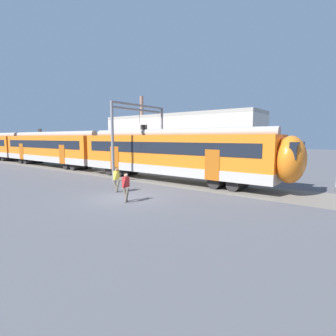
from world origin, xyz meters
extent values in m
plane|color=#515156|center=(0.00, 0.00, 0.00)|extent=(160.00, 160.00, 0.00)
cube|color=slate|center=(-13.08, 6.78, 0.01)|extent=(80.00, 4.40, 0.01)
cube|color=#B2ADA8|center=(-2.08, 6.78, 1.05)|extent=(18.00, 3.06, 0.70)
cube|color=orange|center=(-2.08, 6.78, 2.60)|extent=(18.00, 3.00, 2.40)
cube|color=black|center=(-2.08, 5.26, 2.80)|extent=(16.56, 0.03, 0.90)
cube|color=#AC5413|center=(2.87, 5.26, 1.75)|extent=(1.10, 0.04, 2.10)
cube|color=#AC5413|center=(-7.03, 5.26, 1.75)|extent=(1.10, 0.04, 2.10)
cylinder|color=gray|center=(-2.08, 6.78, 3.98)|extent=(17.64, 0.70, 0.70)
cube|color=black|center=(-4.78, 6.78, 4.53)|extent=(0.70, 0.12, 0.40)
cylinder|color=black|center=(4.20, 6.78, 0.45)|extent=(0.90, 2.40, 0.90)
cylinder|color=black|center=(2.80, 6.78, 0.45)|extent=(0.90, 2.40, 0.90)
cylinder|color=black|center=(-6.96, 6.78, 0.45)|extent=(0.90, 2.40, 0.90)
cylinder|color=black|center=(-8.36, 6.78, 0.45)|extent=(0.90, 2.40, 0.90)
ellipsoid|color=orange|center=(7.47, 6.78, 2.25)|extent=(1.80, 2.85, 2.95)
cube|color=black|center=(7.82, 6.78, 2.85)|extent=(0.40, 2.40, 1.00)
cube|color=#B2ADA8|center=(-20.68, 6.78, 1.05)|extent=(18.00, 3.06, 0.70)
cube|color=orange|center=(-20.68, 6.78, 2.60)|extent=(18.00, 3.00, 2.40)
cube|color=black|center=(-20.68, 5.26, 2.80)|extent=(16.56, 0.03, 0.90)
cube|color=#AC5413|center=(-15.73, 5.26, 1.75)|extent=(1.10, 0.04, 2.10)
cube|color=#AC5413|center=(-25.63, 5.26, 1.75)|extent=(1.10, 0.04, 2.10)
cylinder|color=gray|center=(-20.68, 6.78, 3.98)|extent=(17.64, 0.70, 0.70)
cube|color=black|center=(-23.38, 6.78, 4.53)|extent=(0.70, 0.12, 0.40)
cylinder|color=black|center=(-14.40, 6.78, 0.45)|extent=(0.90, 2.40, 0.90)
cylinder|color=black|center=(-15.80, 6.78, 0.45)|extent=(0.90, 2.40, 0.90)
cylinder|color=black|center=(-25.56, 6.78, 0.45)|extent=(0.90, 2.40, 0.90)
cylinder|color=black|center=(-26.96, 6.78, 0.45)|extent=(0.90, 2.40, 0.90)
cylinder|color=black|center=(-33.00, 6.78, 0.45)|extent=(0.90, 2.40, 0.90)
cylinder|color=black|center=(-34.40, 6.78, 0.45)|extent=(0.90, 2.40, 0.90)
cylinder|color=#6B6051|center=(-1.70, 0.84, 0.43)|extent=(0.38, 0.25, 0.87)
cylinder|color=#6B6051|center=(-2.02, 0.93, 0.43)|extent=(0.38, 0.25, 0.87)
cube|color=gold|center=(-1.86, 0.89, 1.14)|extent=(0.34, 0.41, 0.56)
cylinder|color=gold|center=(-2.01, 1.08, 1.09)|extent=(0.26, 0.16, 0.52)
cylinder|color=gold|center=(-1.72, 0.70, 1.09)|extent=(0.26, 0.16, 0.52)
sphere|color=#9E7051|center=(-1.84, 0.90, 1.53)|extent=(0.22, 0.22, 0.22)
sphere|color=black|center=(-1.86, 0.89, 1.56)|extent=(0.20, 0.20, 0.20)
cylinder|color=#6B6051|center=(0.76, -0.68, 0.43)|extent=(0.37, 0.19, 0.87)
cylinder|color=#6B6051|center=(0.46, -0.53, 0.43)|extent=(0.37, 0.19, 0.87)
cube|color=red|center=(0.61, -0.60, 1.14)|extent=(0.28, 0.38, 0.56)
cylinder|color=red|center=(0.51, -0.39, 1.09)|extent=(0.25, 0.11, 0.52)
cylinder|color=red|center=(0.71, -0.81, 1.09)|extent=(0.25, 0.11, 0.52)
sphere|color=tan|center=(0.63, -0.60, 1.53)|extent=(0.22, 0.22, 0.22)
sphere|color=black|center=(0.61, -0.60, 1.56)|extent=(0.20, 0.20, 0.20)
cylinder|color=gray|center=(-5.28, 3.58, 3.25)|extent=(0.24, 0.24, 6.50)
cylinder|color=gray|center=(-5.28, 9.98, 3.25)|extent=(0.24, 0.24, 6.50)
cube|color=gray|center=(-5.28, 6.78, 6.45)|extent=(0.20, 6.40, 0.16)
cube|color=gray|center=(-5.28, 6.78, 6.05)|extent=(0.20, 6.40, 0.16)
cylinder|color=black|center=(-5.28, 6.78, 5.45)|extent=(0.03, 0.03, 1.00)
cube|color=beige|center=(-7.76, 16.29, 3.00)|extent=(20.53, 5.00, 6.00)
cube|color=#A7A39B|center=(-7.76, 16.29, 6.20)|extent=(20.53, 5.00, 0.40)
cylinder|color=#8C6656|center=(-13.91, 16.29, 7.60)|extent=(0.50, 0.50, 3.20)
camera|label=1|loc=(11.24, -10.61, 3.62)|focal=28.00mm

